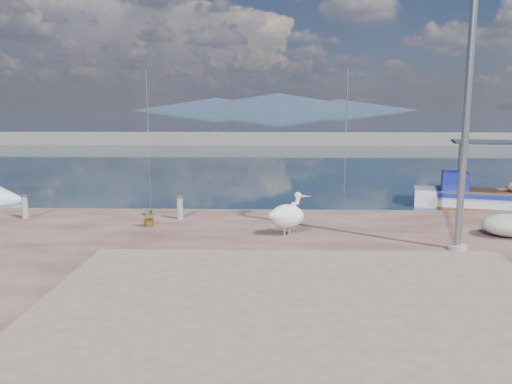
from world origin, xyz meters
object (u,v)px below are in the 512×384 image
object	(u,v)px
boat_right	(494,201)
pelican	(288,215)
bollard_near	(180,206)
lamp_post	(467,105)

from	to	relation	value
boat_right	pelican	xyz separation A→B (m)	(-8.06, -6.37, 0.79)
boat_right	bollard_near	world-z (taller)	boat_right
pelican	boat_right	bearing A→B (deg)	13.91
boat_right	bollard_near	xyz separation A→B (m)	(-11.16, -4.58, 0.66)
pelican	lamp_post	distance (m)	4.91
boat_right	lamp_post	xyz separation A→B (m)	(-4.18, -7.52, 3.57)
pelican	lamp_post	bearing A→B (deg)	-40.89
boat_right	pelican	size ratio (longest dim) A/B	5.54
lamp_post	bollard_near	world-z (taller)	lamp_post
pelican	lamp_post	world-z (taller)	lamp_post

